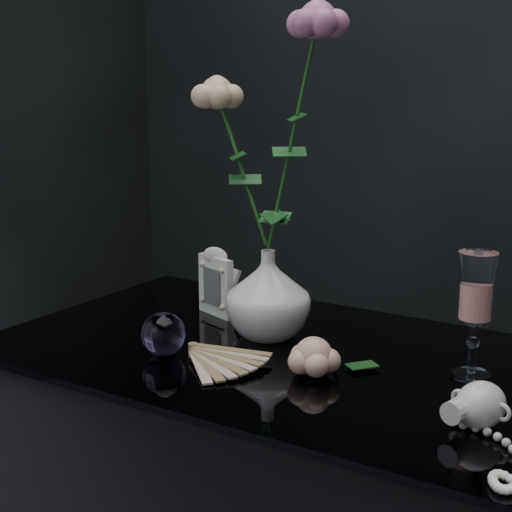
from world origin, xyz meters
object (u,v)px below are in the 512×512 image
Objects in this scene: picture_frame at (216,281)px; pearl_jar at (480,403)px; wine_glass at (475,316)px; paperweight at (163,334)px; loose_rose at (313,356)px; vase at (268,294)px.

pearl_jar is at bearing -1.05° from picture_frame.
wine_glass is 2.67× the size of paperweight.
wine_glass is 0.25m from loose_rose.
picture_frame reaches higher than pearl_jar.
wine_glass is 1.09× the size of loose_rose.
paperweight is at bearing -56.00° from picture_frame.
wine_glass is 1.46× the size of picture_frame.
picture_frame is 0.35m from loose_rose.
wine_glass reaches higher than vase.
loose_rose is at bearing -37.65° from vase.
pearl_jar is at bearing -20.90° from vase.
pearl_jar is at bearing -31.09° from loose_rose.
picture_frame reaches higher than loose_rose.
picture_frame is at bearing 158.66° from vase.
vase is at bearing 173.14° from pearl_jar.
picture_frame is 0.60× the size of pearl_jar.
picture_frame is (-0.15, 0.06, -0.01)m from vase.
paperweight is at bearing -164.90° from pearl_jar.
picture_frame is 0.75× the size of loose_rose.
paperweight is (-0.09, -0.17, -0.04)m from vase.
picture_frame is at bearing 173.88° from wine_glass.
vase reaches higher than picture_frame.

